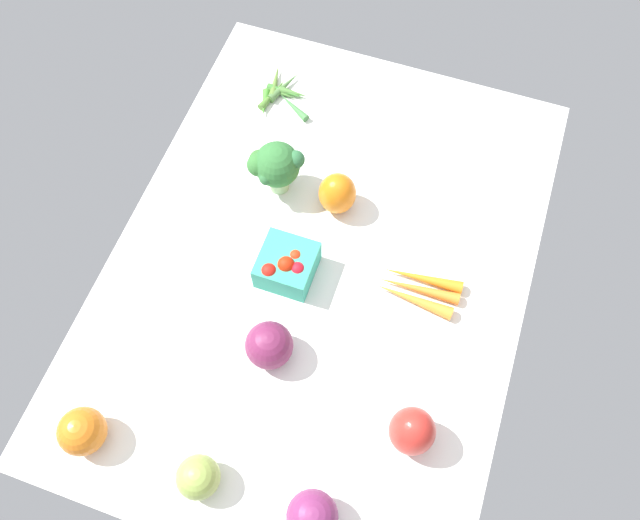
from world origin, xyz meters
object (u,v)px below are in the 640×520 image
(okra_pile, at_px, (281,93))
(heirloom_tomato_green, at_px, (198,477))
(red_onion_center, at_px, (312,516))
(red_onion_near_basket, at_px, (269,345))
(bell_pepper_red, at_px, (412,431))
(heirloom_tomato_orange, at_px, (82,431))
(carrot_bunch, at_px, (418,289))
(bell_pepper_orange, at_px, (337,193))
(broccoli_head, at_px, (275,165))
(berry_basket, at_px, (287,265))

(okra_pile, height_order, heirloom_tomato_green, heirloom_tomato_green)
(red_onion_center, xyz_separation_m, red_onion_near_basket, (0.23, 0.16, 0.00))
(bell_pepper_red, xyz_separation_m, heirloom_tomato_orange, (-0.17, 0.50, -0.01))
(red_onion_center, height_order, bell_pepper_red, bell_pepper_red)
(carrot_bunch, height_order, heirloom_tomato_green, heirloom_tomato_green)
(bell_pepper_orange, bearing_deg, heirloom_tomato_green, 175.53)
(bell_pepper_red, bearing_deg, heirloom_tomato_orange, 108.85)
(bell_pepper_red, bearing_deg, bell_pepper_orange, 33.31)
(heirloom_tomato_orange, bearing_deg, heirloom_tomato_green, -91.03)
(bell_pepper_orange, xyz_separation_m, red_onion_near_basket, (-0.32, 0.01, -0.00))
(red_onion_near_basket, distance_m, heirloom_tomato_green, 0.24)
(bell_pepper_orange, height_order, broccoli_head, broccoli_head)
(heirloom_tomato_green, bearing_deg, berry_basket, -0.46)
(bell_pepper_orange, relative_size, red_onion_center, 1.11)
(bell_pepper_red, bearing_deg, carrot_bunch, 12.18)
(bell_pepper_orange, bearing_deg, bell_pepper_red, -146.69)
(carrot_bunch, distance_m, heirloom_tomato_orange, 0.62)
(red_onion_near_basket, bearing_deg, okra_pile, 18.65)
(broccoli_head, bearing_deg, heirloom_tomato_orange, 167.74)
(okra_pile, distance_m, bell_pepper_red, 0.76)
(berry_basket, bearing_deg, broccoli_head, 26.53)
(okra_pile, relative_size, heirloom_tomato_green, 2.09)
(okra_pile, distance_m, red_onion_near_basket, 0.57)
(broccoli_head, relative_size, red_onion_near_basket, 1.45)
(bell_pepper_orange, distance_m, heirloom_tomato_orange, 0.61)
(bell_pepper_orange, xyz_separation_m, broccoli_head, (0.00, 0.13, 0.03))
(carrot_bunch, distance_m, heirloom_tomato_green, 0.49)
(broccoli_head, bearing_deg, bell_pepper_orange, -91.39)
(berry_basket, relative_size, bell_pepper_red, 1.01)
(berry_basket, distance_m, red_onion_center, 0.43)
(berry_basket, xyz_separation_m, broccoli_head, (0.17, 0.09, 0.04))
(heirloom_tomato_green, bearing_deg, carrot_bunch, -29.08)
(red_onion_near_basket, relative_size, heirloom_tomato_green, 1.18)
(bell_pepper_orange, distance_m, bell_pepper_red, 0.46)
(bell_pepper_orange, distance_m, broccoli_head, 0.13)
(bell_pepper_orange, height_order, heirloom_tomato_orange, bell_pepper_orange)
(carrot_bunch, bearing_deg, bell_pepper_orange, 57.35)
(heirloom_tomato_green, bearing_deg, red_onion_center, -88.75)
(red_onion_center, distance_m, red_onion_near_basket, 0.28)
(berry_basket, xyz_separation_m, heirloom_tomato_green, (-0.39, 0.00, 0.00))
(bell_pepper_orange, relative_size, broccoli_head, 0.74)
(bell_pepper_orange, xyz_separation_m, bell_pepper_red, (-0.38, -0.25, 0.00))
(bell_pepper_orange, height_order, carrot_bunch, bell_pepper_orange)
(berry_basket, relative_size, carrot_bunch, 0.65)
(berry_basket, xyz_separation_m, red_onion_center, (-0.39, -0.18, 0.01))
(broccoli_head, bearing_deg, red_onion_center, -154.16)
(bell_pepper_orange, relative_size, heirloom_tomato_orange, 1.13)
(bell_pepper_red, distance_m, heirloom_tomato_orange, 0.53)
(carrot_bunch, distance_m, red_onion_center, 0.43)
(berry_basket, bearing_deg, red_onion_center, -154.48)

